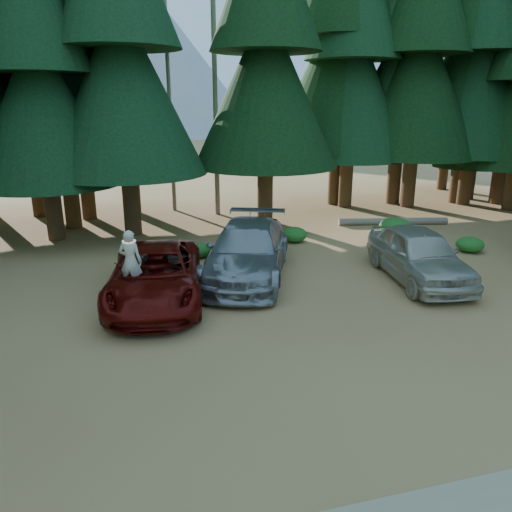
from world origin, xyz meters
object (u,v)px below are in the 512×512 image
at_px(silver_minivan_center, 247,251).
at_px(log_right, 393,221).
at_px(log_mid, 236,249).
at_px(silver_minivan_right, 419,254).
at_px(red_pickup, 155,275).
at_px(log_left, 228,246).
at_px(frisbee_player, 131,261).

xyz_separation_m(silver_minivan_center, log_right, (8.25, 5.06, -0.70)).
xyz_separation_m(silver_minivan_center, log_mid, (0.20, 2.57, -0.71)).
xyz_separation_m(silver_minivan_right, log_right, (3.08, 6.80, -0.68)).
distance_m(log_mid, log_right, 8.43).
xyz_separation_m(red_pickup, log_mid, (3.23, 3.87, -0.61)).
bearing_deg(log_mid, red_pickup, -103.20).
relative_size(silver_minivan_center, silver_minivan_right, 1.20).
height_order(silver_minivan_center, silver_minivan_right, silver_minivan_center).
bearing_deg(silver_minivan_right, silver_minivan_center, 168.95).
relative_size(log_mid, log_right, 0.75).
relative_size(red_pickup, log_right, 1.09).
distance_m(red_pickup, log_mid, 5.08).
distance_m(log_left, log_right, 8.42).
distance_m(silver_minivan_center, log_mid, 2.68).
distance_m(red_pickup, silver_minivan_center, 3.30).
distance_m(frisbee_player, log_mid, 6.11).
bearing_deg(silver_minivan_right, log_mid, 146.59).
bearing_deg(log_left, log_right, -13.42).
height_order(frisbee_player, log_right, frisbee_player).
bearing_deg(log_mid, silver_minivan_right, -14.28).
height_order(frisbee_player, log_left, frisbee_player).
bearing_deg(silver_minivan_center, frisbee_player, -129.88).
bearing_deg(log_right, log_left, -153.94).
height_order(silver_minivan_right, log_right, silver_minivan_right).
distance_m(red_pickup, frisbee_player, 1.14).
relative_size(log_left, log_mid, 1.06).
bearing_deg(log_right, silver_minivan_center, -135.50).
bearing_deg(silver_minivan_right, log_right, 73.17).
relative_size(frisbee_player, log_mid, 0.45).
relative_size(silver_minivan_center, log_left, 1.49).
distance_m(silver_minivan_right, frisbee_player, 8.89).
height_order(silver_minivan_right, log_left, silver_minivan_right).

